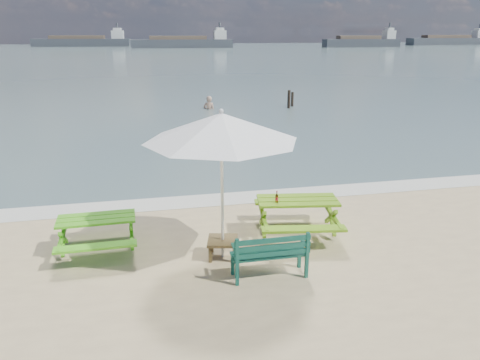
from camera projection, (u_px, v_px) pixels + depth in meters
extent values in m
plane|color=slate|center=(143.00, 54.00, 86.49)|extent=(300.00, 300.00, 0.00)
cube|color=silver|center=(215.00, 200.00, 11.66)|extent=(22.00, 0.90, 0.01)
cube|color=#4EB61B|center=(96.00, 219.00, 8.77)|extent=(1.44, 0.69, 0.04)
cube|color=#4EB61B|center=(99.00, 219.00, 9.47)|extent=(1.43, 0.27, 0.04)
cube|color=#4EB61B|center=(96.00, 247.00, 8.23)|extent=(1.43, 0.27, 0.04)
cube|color=#4EB61B|center=(98.00, 236.00, 8.88)|extent=(1.35, 0.83, 0.61)
cube|color=#649616|center=(298.00, 200.00, 9.47)|extent=(1.71, 1.01, 0.05)
cube|color=#649616|center=(291.00, 201.00, 10.28)|extent=(1.64, 0.54, 0.05)
cube|color=#649616|center=(304.00, 229.00, 8.84)|extent=(1.64, 0.54, 0.05)
cube|color=#649616|center=(297.00, 219.00, 9.59)|extent=(1.64, 1.14, 0.69)
cube|color=#104538|center=(269.00, 254.00, 7.94)|extent=(1.30, 0.39, 0.04)
cube|color=#104538|center=(273.00, 247.00, 7.68)|extent=(1.30, 0.04, 0.33)
cube|color=#104538|center=(269.00, 265.00, 8.00)|extent=(1.21, 0.45, 0.41)
cube|color=brown|center=(223.00, 241.00, 8.63)|extent=(0.66, 0.66, 0.05)
cube|color=brown|center=(223.00, 249.00, 8.68)|extent=(0.58, 0.58, 0.31)
cylinder|color=silver|center=(222.00, 190.00, 8.33)|extent=(0.05, 0.05, 2.62)
cone|color=white|center=(221.00, 127.00, 7.98)|extent=(3.28, 3.28, 0.49)
cylinder|color=brown|center=(277.00, 199.00, 9.27)|extent=(0.06, 0.06, 0.14)
cylinder|color=brown|center=(277.00, 193.00, 9.23)|extent=(0.02, 0.02, 0.07)
cylinder|color=maroon|center=(277.00, 199.00, 9.27)|extent=(0.06, 0.06, 0.06)
imported|color=tan|center=(209.00, 112.00, 25.44)|extent=(0.76, 0.65, 1.77)
cylinder|color=black|center=(289.00, 101.00, 25.51)|extent=(0.16, 0.16, 1.18)
cylinder|color=black|center=(292.00, 101.00, 26.17)|extent=(0.15, 0.15, 1.00)
cube|color=#3A3E45|center=(361.00, 43.00, 126.45)|extent=(20.97, 4.64, 2.20)
cube|color=silver|center=(389.00, 35.00, 127.18)|extent=(2.59, 3.08, 2.20)
cube|color=#3A3E45|center=(82.00, 43.00, 130.80)|extent=(26.72, 6.58, 2.20)
cube|color=silver|center=(118.00, 35.00, 131.27)|extent=(3.45, 3.30, 2.20)
cube|color=#3A3E45|center=(449.00, 42.00, 146.99)|extent=(29.64, 6.78, 2.20)
cube|color=silver|center=(479.00, 34.00, 149.60)|extent=(3.80, 3.32, 2.20)
cube|color=#3A3E45|center=(182.00, 44.00, 119.46)|extent=(25.73, 4.71, 2.20)
cube|color=silver|center=(220.00, 35.00, 120.53)|extent=(3.16, 3.08, 2.20)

